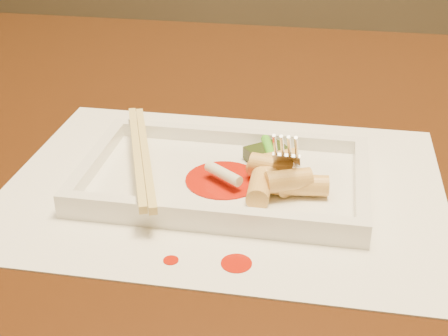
% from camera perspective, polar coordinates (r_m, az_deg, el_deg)
% --- Properties ---
extents(table, '(1.40, 0.90, 0.75)m').
position_cam_1_polar(table, '(0.71, -2.08, -5.02)').
color(table, black).
rests_on(table, ground).
extents(placemat, '(0.40, 0.30, 0.00)m').
position_cam_1_polar(placemat, '(0.58, 0.00, -1.63)').
color(placemat, white).
rests_on(placemat, table).
extents(sauce_splatter_a, '(0.02, 0.02, 0.00)m').
position_cam_1_polar(sauce_splatter_a, '(0.48, 1.14, -8.71)').
color(sauce_splatter_a, '#B81505').
rests_on(sauce_splatter_a, placemat).
extents(sauce_splatter_b, '(0.01, 0.01, 0.00)m').
position_cam_1_polar(sauce_splatter_b, '(0.48, -4.88, -8.40)').
color(sauce_splatter_b, '#B81505').
rests_on(sauce_splatter_b, placemat).
extents(plate_base, '(0.26, 0.16, 0.01)m').
position_cam_1_polar(plate_base, '(0.58, 0.00, -1.22)').
color(plate_base, white).
rests_on(plate_base, placemat).
extents(plate_rim_far, '(0.26, 0.01, 0.01)m').
position_cam_1_polar(plate_rim_far, '(0.63, 1.17, 2.93)').
color(plate_rim_far, white).
rests_on(plate_rim_far, plate_base).
extents(plate_rim_near, '(0.26, 0.01, 0.01)m').
position_cam_1_polar(plate_rim_near, '(0.51, -1.46, -4.26)').
color(plate_rim_near, white).
rests_on(plate_rim_near, plate_base).
extents(plate_rim_left, '(0.01, 0.14, 0.01)m').
position_cam_1_polar(plate_rim_left, '(0.60, -11.72, 0.74)').
color(plate_rim_left, white).
rests_on(plate_rim_left, plate_base).
extents(plate_rim_right, '(0.01, 0.14, 0.01)m').
position_cam_1_polar(plate_rim_right, '(0.56, 12.50, -1.33)').
color(plate_rim_right, white).
rests_on(plate_rim_right, plate_base).
extents(veg_piece, '(0.05, 0.05, 0.01)m').
position_cam_1_polar(veg_piece, '(0.60, 3.96, 1.32)').
color(veg_piece, black).
rests_on(veg_piece, plate_base).
extents(scallion_white, '(0.04, 0.03, 0.01)m').
position_cam_1_polar(scallion_white, '(0.56, -0.05, -0.52)').
color(scallion_white, '#EAEACC').
rests_on(scallion_white, plate_base).
extents(scallion_green, '(0.03, 0.08, 0.01)m').
position_cam_1_polar(scallion_green, '(0.58, 4.44, 0.85)').
color(scallion_green, green).
rests_on(scallion_green, plate_base).
extents(chopstick_a, '(0.07, 0.19, 0.01)m').
position_cam_1_polar(chopstick_a, '(0.58, -7.96, 1.32)').
color(chopstick_a, '#DDC26E').
rests_on(chopstick_a, plate_rim_near).
extents(chopstick_b, '(0.07, 0.19, 0.01)m').
position_cam_1_polar(chopstick_b, '(0.58, -7.21, 1.26)').
color(chopstick_b, '#DDC26E').
rests_on(chopstick_b, plate_rim_near).
extents(fork, '(0.09, 0.10, 0.14)m').
position_cam_1_polar(fork, '(0.55, 7.57, 6.13)').
color(fork, silver).
rests_on(fork, plate_base).
extents(sauce_blob_0, '(0.07, 0.07, 0.00)m').
position_cam_1_polar(sauce_blob_0, '(0.57, -0.05, -1.08)').
color(sauce_blob_0, '#B81505').
rests_on(sauce_blob_0, plate_base).
extents(rice_cake_0, '(0.02, 0.04, 0.02)m').
position_cam_1_polar(rice_cake_0, '(0.54, 3.28, -1.83)').
color(rice_cake_0, '#EBC76D').
rests_on(rice_cake_0, plate_base).
extents(rice_cake_1, '(0.05, 0.05, 0.02)m').
position_cam_1_polar(rice_cake_1, '(0.55, 4.26, -0.79)').
color(rice_cake_1, '#EBC76D').
rests_on(rice_cake_1, plate_base).
extents(rice_cake_2, '(0.04, 0.03, 0.02)m').
position_cam_1_polar(rice_cake_2, '(0.56, 4.47, 0.19)').
color(rice_cake_2, '#EBC76D').
rests_on(rice_cake_2, plate_base).
extents(rice_cake_3, '(0.04, 0.04, 0.02)m').
position_cam_1_polar(rice_cake_3, '(0.56, 4.54, -0.27)').
color(rice_cake_3, '#EBC76D').
rests_on(rice_cake_3, plate_base).
extents(rice_cake_4, '(0.02, 0.05, 0.02)m').
position_cam_1_polar(rice_cake_4, '(0.56, 5.07, -0.38)').
color(rice_cake_4, '#EBC76D').
rests_on(rice_cake_4, plate_base).
extents(rice_cake_5, '(0.04, 0.03, 0.02)m').
position_cam_1_polar(rice_cake_5, '(0.54, 5.92, -1.13)').
color(rice_cake_5, '#EBC76D').
rests_on(rice_cake_5, plate_base).
extents(rice_cake_6, '(0.05, 0.04, 0.02)m').
position_cam_1_polar(rice_cake_6, '(0.58, 4.66, 0.65)').
color(rice_cake_6, '#EBC76D').
rests_on(rice_cake_6, plate_base).
extents(rice_cake_7, '(0.05, 0.02, 0.02)m').
position_cam_1_polar(rice_cake_7, '(0.54, 7.19, -1.56)').
color(rice_cake_7, '#EBC76D').
rests_on(rice_cake_7, plate_base).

